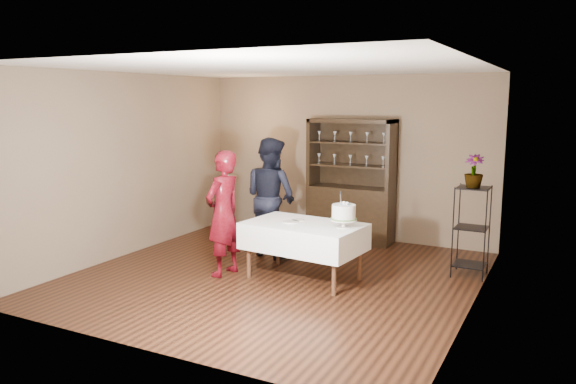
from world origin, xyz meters
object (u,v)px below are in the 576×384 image
cake_table (304,237)px  man (271,197)px  china_hutch (351,201)px  potted_plant (474,171)px  woman (223,213)px  cake (344,213)px  plant_etagere (471,228)px

cake_table → man: 1.28m
china_hutch → potted_plant: size_ratio=4.68×
woman → cake: (1.57, 0.32, 0.09)m
woman → cake: woman is taller
cake_table → man: size_ratio=0.89×
china_hutch → cake: china_hutch is taller
plant_etagere → cake: (-1.36, -1.12, 0.27)m
plant_etagere → cake: plant_etagere is taller
china_hutch → man: china_hutch is taller
cake_table → cake: cake is taller
woman → cake_table: bearing=114.0°
plant_etagere → woman: woman is taller
china_hutch → plant_etagere: bearing=-26.8°
plant_etagere → china_hutch: bearing=153.2°
plant_etagere → cake_table: size_ratio=0.77×
china_hutch → potted_plant: (2.08, -1.09, 0.74)m
china_hutch → cake_table: 2.19m
cake → potted_plant: size_ratio=1.06×
woman → potted_plant: woman is taller
china_hutch → plant_etagere: china_hutch is taller
woman → man: 1.13m
china_hutch → woman: bearing=-108.7°
plant_etagere → woman: (-2.92, -1.43, 0.18)m
plant_etagere → man: bearing=-173.9°
potted_plant → plant_etagere: bearing=87.1°
plant_etagere → woman: 3.26m
man → cake: 1.69m
man → potted_plant: man is taller
man → woman: bearing=102.8°
woman → cake: 1.60m
potted_plant → cake: bearing=-141.6°
china_hutch → man: 1.57m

